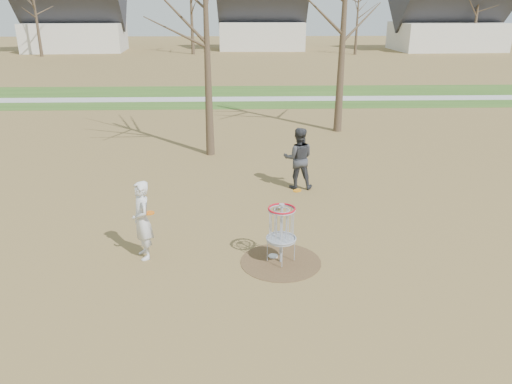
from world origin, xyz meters
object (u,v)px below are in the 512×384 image
at_px(player_standing, 142,220).
at_px(disc_golf_basket, 281,224).
at_px(disc_grounded, 273,256).
at_px(player_throwing, 298,158).

distance_m(player_standing, disc_golf_basket, 3.07).
distance_m(player_standing, disc_grounded, 3.03).
relative_size(player_throwing, disc_grounded, 8.66).
bearing_deg(disc_grounded, player_standing, 178.00).
bearing_deg(disc_golf_basket, player_throwing, 79.25).
bearing_deg(player_throwing, disc_golf_basket, 82.99).
bearing_deg(player_throwing, disc_grounded, 80.57).
distance_m(disc_grounded, disc_golf_basket, 0.94).
relative_size(player_throwing, disc_golf_basket, 1.41).
xyz_separation_m(player_throwing, disc_golf_basket, (-0.90, -4.74, -0.04)).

